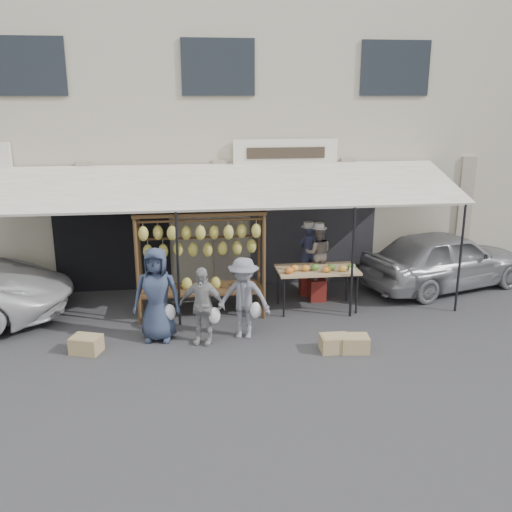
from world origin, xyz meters
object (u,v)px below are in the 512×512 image
at_px(vendor_right, 318,253).
at_px(customer_right, 244,298).
at_px(crate_far, 86,344).
at_px(sedan, 445,259).
at_px(customer_mid, 202,306).
at_px(banana_rack, 200,242).
at_px(crate_near_b, 355,344).
at_px(crate_near_a, 334,343).
at_px(customer_left, 157,295).
at_px(vendor_left, 308,250).
at_px(produce_table, 318,270).

distance_m(vendor_right, customer_right, 2.57).
bearing_deg(crate_far, sedan, 18.05).
distance_m(customer_mid, crate_far, 2.16).
distance_m(banana_rack, crate_near_b, 3.67).
bearing_deg(crate_near_a, crate_near_b, -8.66).
bearing_deg(crate_far, customer_left, 18.17).
bearing_deg(customer_mid, crate_near_b, 3.65).
bearing_deg(vendor_right, vendor_left, -60.80).
distance_m(vendor_right, customer_mid, 3.28).
distance_m(banana_rack, vendor_right, 2.68).
relative_size(banana_rack, vendor_right, 2.17).
relative_size(vendor_left, crate_far, 2.27).
distance_m(vendor_right, crate_near_a, 2.78).
bearing_deg(customer_right, banana_rack, 138.34).
xyz_separation_m(crate_near_b, sedan, (3.11, 3.13, 0.55)).
bearing_deg(crate_near_a, produce_table, 85.60).
xyz_separation_m(produce_table, crate_near_a, (-0.16, -2.04, -0.73)).
bearing_deg(crate_far, produce_table, 18.58).
relative_size(customer_right, sedan, 0.38).
bearing_deg(vendor_right, produce_table, 86.57).
bearing_deg(produce_table, vendor_right, 76.11).
distance_m(produce_table, crate_near_b, 2.23).
bearing_deg(vendor_right, sedan, -161.05).
xyz_separation_m(vendor_right, sedan, (3.18, 0.47, -0.39)).
height_order(vendor_right, crate_far, vendor_right).
distance_m(vendor_left, customer_mid, 3.44).
bearing_deg(crate_near_b, crate_far, 173.28).
bearing_deg(customer_left, sedan, 26.65).
height_order(vendor_right, crate_near_b, vendor_right).
bearing_deg(customer_right, vendor_right, 61.04).
bearing_deg(vendor_right, crate_near_b, 101.95).
relative_size(vendor_right, sedan, 0.29).
xyz_separation_m(banana_rack, crate_near_b, (2.65, -2.10, -1.42)).
xyz_separation_m(produce_table, crate_near_b, (0.21, -2.09, -0.73)).
xyz_separation_m(banana_rack, vendor_right, (2.58, 0.55, -0.48)).
distance_m(crate_near_a, sedan, 4.67).
distance_m(vendor_right, customer_left, 3.83).
xyz_separation_m(customer_right, crate_near_b, (1.90, -0.88, -0.63)).
bearing_deg(customer_right, sedan, 41.17).
height_order(vendor_left, customer_right, vendor_left).
height_order(banana_rack, vendor_right, banana_rack).
distance_m(crate_near_b, sedan, 4.44).
relative_size(vendor_left, crate_near_b, 2.37).
distance_m(banana_rack, sedan, 5.91).
bearing_deg(crate_far, customer_mid, 4.07).
bearing_deg(crate_near_a, vendor_right, 83.52).
bearing_deg(banana_rack, customer_mid, -91.63).
bearing_deg(customer_right, crate_near_b, -7.73).
bearing_deg(vendor_left, crate_near_a, 75.02).
distance_m(vendor_left, crate_far, 5.27).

